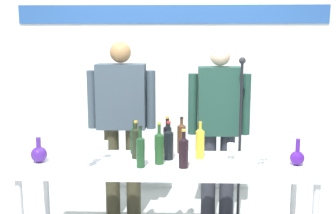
{
  "coord_description": "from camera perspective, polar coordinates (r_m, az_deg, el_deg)",
  "views": [
    {
      "loc": [
        0.12,
        -3.13,
        1.77
      ],
      "look_at": [
        0.0,
        0.15,
        1.19
      ],
      "focal_mm": 43.96,
      "sensor_mm": 36.0,
      "label": 1
    }
  ],
  "objects": [
    {
      "name": "wine_glass_right_0",
      "position": [
        3.26,
        12.81,
        -6.29
      ],
      "size": [
        0.07,
        0.07,
        0.14
      ],
      "color": "white",
      "rests_on": "display_table"
    },
    {
      "name": "wine_bottle_2",
      "position": [
        3.14,
        -3.83,
        -6.02
      ],
      "size": [
        0.06,
        0.06,
        0.32
      ],
      "color": "#173B1D",
      "rests_on": "display_table"
    },
    {
      "name": "wine_bottle_4",
      "position": [
        3.22,
        -1.22,
        -5.55
      ],
      "size": [
        0.07,
        0.07,
        0.33
      ],
      "color": "#19421C",
      "rests_on": "display_table"
    },
    {
      "name": "wine_glass_left_0",
      "position": [
        3.41,
        -8.87,
        -5.31
      ],
      "size": [
        0.07,
        0.07,
        0.14
      ],
      "color": "white",
      "rests_on": "display_table"
    },
    {
      "name": "wine_bottle_3",
      "position": [
        3.37,
        -4.46,
        -4.82
      ],
      "size": [
        0.07,
        0.07,
        0.31
      ],
      "color": "black",
      "rests_on": "display_table"
    },
    {
      "name": "wine_glass_right_2",
      "position": [
        3.36,
        13.25,
        -5.67
      ],
      "size": [
        0.07,
        0.07,
        0.15
      ],
      "color": "white",
      "rests_on": "display_table"
    },
    {
      "name": "wine_bottle_8",
      "position": [
        3.46,
        -0.08,
        -4.38
      ],
      "size": [
        0.07,
        0.07,
        0.33
      ],
      "color": "black",
      "rests_on": "display_table"
    },
    {
      "name": "wine_glass_left_2",
      "position": [
        3.3,
        -10.36,
        -5.7
      ],
      "size": [
        0.07,
        0.07,
        0.16
      ],
      "color": "white",
      "rests_on": "display_table"
    },
    {
      "name": "back_wall",
      "position": [
        4.66,
        0.61,
        6.7
      ],
      "size": [
        4.86,
        0.11,
        3.0
      ],
      "color": "silver",
      "rests_on": "ground"
    },
    {
      "name": "wine_glass_left_1",
      "position": [
        3.21,
        -10.97,
        -6.47
      ],
      "size": [
        0.07,
        0.07,
        0.14
      ],
      "color": "white",
      "rests_on": "display_table"
    },
    {
      "name": "wine_bottle_7",
      "position": [
        3.52,
        -4.69,
        -4.48
      ],
      "size": [
        0.07,
        0.07,
        0.29
      ],
      "color": "black",
      "rests_on": "display_table"
    },
    {
      "name": "presenter_right",
      "position": [
        3.94,
        7.05,
        -2.11
      ],
      "size": [
        0.59,
        0.22,
        1.68
      ],
      "color": "#2A2D36",
      "rests_on": "ground"
    },
    {
      "name": "decanter_blue_left",
      "position": [
        3.43,
        -17.45,
        -6.21
      ],
      "size": [
        0.13,
        0.13,
        0.2
      ],
      "color": "#442082",
      "rests_on": "display_table"
    },
    {
      "name": "wine_bottle_0",
      "position": [
        3.13,
        2.17,
        -6.16
      ],
      "size": [
        0.07,
        0.07,
        0.3
      ],
      "color": "black",
      "rests_on": "display_table"
    },
    {
      "name": "presenter_left",
      "position": [
        3.95,
        -6.43,
        -1.43
      ],
      "size": [
        0.65,
        0.22,
        1.71
      ],
      "color": "#383523",
      "rests_on": "ground"
    },
    {
      "name": "decanter_blue_right",
      "position": [
        3.36,
        17.47,
        -6.65
      ],
      "size": [
        0.11,
        0.11,
        0.21
      ],
      "color": "#441788",
      "rests_on": "display_table"
    },
    {
      "name": "wine_bottle_5",
      "position": [
        3.51,
        1.88,
        -4.21
      ],
      "size": [
        0.07,
        0.07,
        0.31
      ],
      "color": "#4A2D1A",
      "rests_on": "display_table"
    },
    {
      "name": "wine_bottle_1",
      "position": [
        3.33,
        0.09,
        -5.05
      ],
      "size": [
        0.08,
        0.08,
        0.32
      ],
      "color": "black",
      "rests_on": "display_table"
    },
    {
      "name": "microphone_stand",
      "position": [
        3.87,
        9.8,
        -8.83
      ],
      "size": [
        0.2,
        0.2,
        1.58
      ],
      "color": "black",
      "rests_on": "ground"
    },
    {
      "name": "display_table",
      "position": [
        3.3,
        -0.1,
        -8.7
      ],
      "size": [
        2.29,
        0.68,
        0.77
      ],
      "color": "white",
      "rests_on": "ground"
    },
    {
      "name": "wine_glass_right_1",
      "position": [
        3.38,
        8.73,
        -5.66
      ],
      "size": [
        0.06,
        0.06,
        0.13
      ],
      "color": "white",
      "rests_on": "display_table"
    },
    {
      "name": "wine_bottle_6",
      "position": [
        3.37,
        4.46,
        -4.91
      ],
      "size": [
        0.07,
        0.07,
        0.31
      ],
      "color": "gold",
      "rests_on": "display_table"
    }
  ]
}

